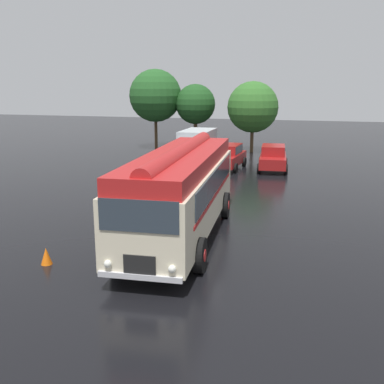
# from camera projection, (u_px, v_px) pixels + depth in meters

# --- Properties ---
(ground_plane) EXTENTS (120.00, 120.00, 0.00)m
(ground_plane) POSITION_uv_depth(u_px,v_px,m) (186.00, 235.00, 17.21)
(ground_plane) COLOR black
(vintage_bus) EXTENTS (3.40, 10.27, 3.49)m
(vintage_bus) POSITION_uv_depth(u_px,v_px,m) (181.00, 188.00, 16.55)
(vintage_bus) COLOR beige
(vintage_bus) RESTS_ON ground
(car_near_left) EXTENTS (2.15, 4.29, 1.66)m
(car_near_left) POSITION_uv_depth(u_px,v_px,m) (228.00, 156.00, 30.67)
(car_near_left) COLOR maroon
(car_near_left) RESTS_ON ground
(car_mid_left) EXTENTS (2.23, 4.33, 1.66)m
(car_mid_left) POSITION_uv_depth(u_px,v_px,m) (273.00, 158.00, 30.20)
(car_mid_left) COLOR maroon
(car_mid_left) RESTS_ON ground
(box_van) EXTENTS (2.36, 5.78, 2.50)m
(box_van) POSITION_uv_depth(u_px,v_px,m) (195.00, 147.00, 31.40)
(box_van) COLOR #B2B7BC
(box_van) RESTS_ON ground
(tree_far_left) EXTENTS (4.62, 4.62, 7.00)m
(tree_far_left) POSITION_uv_depth(u_px,v_px,m) (155.00, 96.00, 39.71)
(tree_far_left) COLOR #4C3823
(tree_far_left) RESTS_ON ground
(tree_left_of_centre) EXTENTS (3.46, 3.46, 5.71)m
(tree_left_of_centre) POSITION_uv_depth(u_px,v_px,m) (195.00, 104.00, 39.25)
(tree_left_of_centre) COLOR #4C3823
(tree_left_of_centre) RESTS_ON ground
(tree_centre) EXTENTS (4.27, 4.27, 5.94)m
(tree_centre) POSITION_uv_depth(u_px,v_px,m) (254.00, 108.00, 37.66)
(tree_centre) COLOR #4C3823
(tree_centre) RESTS_ON ground
(traffic_cone) EXTENTS (0.36, 0.36, 0.55)m
(traffic_cone) POSITION_uv_depth(u_px,v_px,m) (46.00, 256.00, 14.34)
(traffic_cone) COLOR orange
(traffic_cone) RESTS_ON ground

